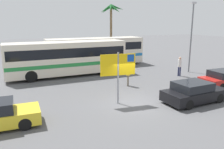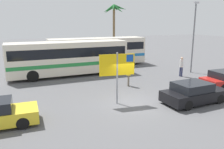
% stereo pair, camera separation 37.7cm
% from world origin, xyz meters
% --- Properties ---
extents(ground, '(120.00, 120.00, 0.00)m').
position_xyz_m(ground, '(0.00, 0.00, 0.00)').
color(ground, '#565659').
extents(bus_front_coach, '(10.89, 2.63, 3.17)m').
position_xyz_m(bus_front_coach, '(-1.91, 9.30, 1.78)').
color(bus_front_coach, silver).
rests_on(bus_front_coach, ground).
extents(bus_rear_coach, '(10.89, 2.63, 3.17)m').
position_xyz_m(bus_rear_coach, '(2.19, 12.66, 1.78)').
color(bus_rear_coach, silver).
rests_on(bus_rear_coach, ground).
extents(ferry_sign, '(2.19, 0.33, 3.20)m').
position_xyz_m(ferry_sign, '(-0.89, 0.55, 2.33)').
color(ferry_sign, gray).
rests_on(ferry_sign, ground).
extents(car_black, '(4.19, 1.96, 1.32)m').
position_xyz_m(car_black, '(3.52, -1.22, 0.64)').
color(car_black, black).
rests_on(car_black, ground).
extents(pedestrian_by_bus, '(0.32, 0.32, 1.78)m').
position_xyz_m(pedestrian_by_bus, '(1.53, 3.76, 1.05)').
color(pedestrian_by_bus, '#706656').
rests_on(pedestrian_by_bus, ground).
extents(pedestrian_near_sign, '(0.32, 0.32, 1.81)m').
position_xyz_m(pedestrian_near_sign, '(7.50, 4.72, 1.08)').
color(pedestrian_near_sign, '#1E2347').
rests_on(pedestrian_near_sign, ground).
extents(lamp_post_right_side, '(0.56, 0.20, 6.80)m').
position_xyz_m(lamp_post_right_side, '(9.58, 5.72, 3.72)').
color(lamp_post_right_side, slate).
rests_on(lamp_post_right_side, ground).
extents(palm_tree_seaside, '(3.56, 3.21, 7.29)m').
position_xyz_m(palm_tree_seaside, '(6.63, 18.07, 5.89)').
color(palm_tree_seaside, brown).
rests_on(palm_tree_seaside, ground).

